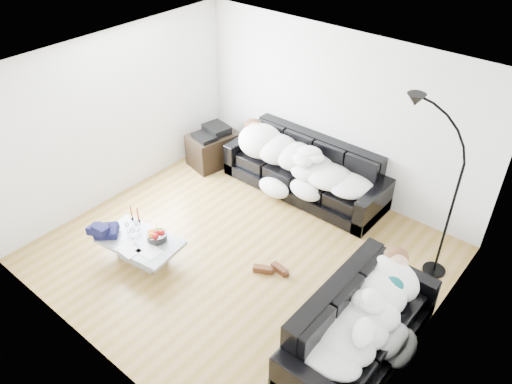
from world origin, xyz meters
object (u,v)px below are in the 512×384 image
Objects in this scene: sofa_right at (361,325)px; wine_glass_c at (133,233)px; av_cabinet at (214,149)px; sleeper_right at (364,311)px; candle_left at (131,213)px; candle_right at (138,215)px; sleeper_back at (304,159)px; fruit_bowl at (157,235)px; wine_glass_b at (127,227)px; wine_glass_a at (137,225)px; floor_lamp at (451,209)px; shoes at (270,269)px; sofa_back at (305,169)px; stereo at (213,131)px; coffee_table at (141,249)px.

wine_glass_c is (-3.15, -0.60, -0.01)m from sofa_right.
av_cabinet is (-4.00, 1.85, -0.14)m from sofa_right.
wine_glass_c is (-3.15, -0.60, -0.23)m from sleeper_right.
candle_right reaches higher than candle_left.
sleeper_back reaches higher than fruit_bowl.
fruit_bowl is 1.12× the size of candle_right.
candle_right is at bearing -61.67° from av_cabinet.
wine_glass_b is 0.66× the size of candle_right.
fruit_bowl is 0.36m from wine_glass_a.
wine_glass_a reaches higher than wine_glass_b.
floor_lamp is (3.02, 2.18, 0.63)m from fruit_bowl.
wine_glass_a is 0.67× the size of candle_right.
wine_glass_a is at bearing -171.60° from shoes.
av_cabinet is (-0.69, 2.41, -0.12)m from wine_glass_b.
sofa_back is 3.22× the size of av_cabinet.
wine_glass_a is at bearing -43.96° from candle_right.
fruit_bowl is 0.13× the size of floor_lamp.
av_cabinet reaches higher than fruit_bowl.
sleeper_back is at bearing 68.63° from wine_glass_b.
candle_right is at bearing 95.51° from sleeper_right.
fruit_bowl is 0.62× the size of stereo.
sofa_right is 8.71× the size of candle_right.
stereo reaches higher than wine_glass_c.
sofa_right is 1.61m from shoes.
wine_glass_b is 0.17m from wine_glass_c.
coffee_table is 4.11× the size of fruit_bowl.
sleeper_right is 11.35× the size of wine_glass_b.
coffee_table is 0.27m from wine_glass_c.
sleeper_right is at bearing 9.66° from wine_glass_b.
fruit_bowl is at bearing -103.22° from sofa_back.
candle_right is at bearing -141.74° from floor_lamp.
wine_glass_c is at bearing -169.16° from coffee_table.
sleeper_right reaches higher than sofa_right.
candle_right is (-3.37, -0.33, -0.20)m from sleeper_right.
coffee_table is at bearing -105.87° from sofa_back.
sofa_back is 2.85m from coffee_table.
sleeper_right is 4.42m from av_cabinet.
sleeper_right is 4.27× the size of shoes.
fruit_bowl is 0.51m from candle_right.
shoes is (1.70, 0.80, -0.36)m from wine_glass_a.
stereo is at bearing -173.60° from floor_lamp.
wine_glass_b is at bearing -62.19° from stereo.
floor_lamp is (2.42, -0.39, 0.60)m from sofa_back.
floor_lamp is (3.52, 2.09, 0.59)m from candle_right.
sleeper_right is 3.37m from wine_glass_b.
floor_lamp reaches higher than sleeper_back.
shoes is at bearing 77.28° from sleeper_right.
sofa_back reaches higher than coffee_table.
sleeper_back is at bearing 63.74° from candle_left.
sleeper_back reaches higher than sofa_right.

